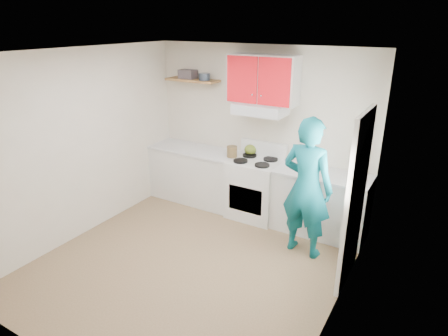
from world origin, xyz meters
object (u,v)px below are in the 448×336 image
Objects in this scene: kettle at (250,150)px; person at (307,188)px; tin at (204,77)px; stove at (255,189)px; crock at (232,152)px.

person is (1.22, -0.82, -0.08)m from kettle.
stove is at bearing -8.28° from tin.
crock is at bearing -15.32° from tin.
tin is 0.10× the size of person.
kettle is (0.80, 0.08, -1.09)m from tin.
tin is at bearing -13.32° from person.
crock is 1.54m from person.
tin reaches higher than person.
tin is at bearing 171.72° from stove.
tin is at bearing -174.60° from kettle.
person reaches higher than stove.
kettle is at bearing -27.03° from person.
person is (1.02, -0.59, 0.47)m from stove.
kettle is at bearing 132.22° from stove.
tin is 0.91× the size of kettle.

